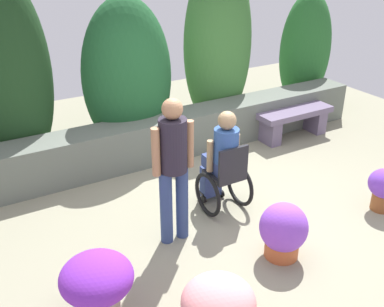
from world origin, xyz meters
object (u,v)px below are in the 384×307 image
stone_bench (294,119)px  person_in_wheelchair (223,164)px  person_standing_companion (173,163)px  flower_pot_small_foreground (97,282)px  flower_pot_purple_near (283,231)px

stone_bench → person_in_wheelchair: 2.62m
person_standing_companion → flower_pot_small_foreground: (-1.13, -0.64, -0.63)m
stone_bench → flower_pot_purple_near: flower_pot_purple_near is taller
stone_bench → flower_pot_purple_near: bearing=-133.7°
flower_pot_purple_near → flower_pot_small_foreground: flower_pot_purple_near is taller
stone_bench → flower_pot_small_foreground: bearing=-153.2°
person_in_wheelchair → flower_pot_purple_near: 1.16m
person_standing_companion → flower_pot_purple_near: 1.38m
stone_bench → person_in_wheelchair: person_in_wheelchair is taller
person_standing_companion → person_in_wheelchair: bearing=25.9°
person_in_wheelchair → flower_pot_purple_near: (0.03, -1.12, -0.30)m
stone_bench → person_standing_companion: size_ratio=0.80×
person_in_wheelchair → flower_pot_small_foreground: person_in_wheelchair is taller
person_standing_companion → flower_pot_purple_near: bearing=-37.0°
person_standing_companion → flower_pot_purple_near: (0.86, -0.85, -0.66)m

